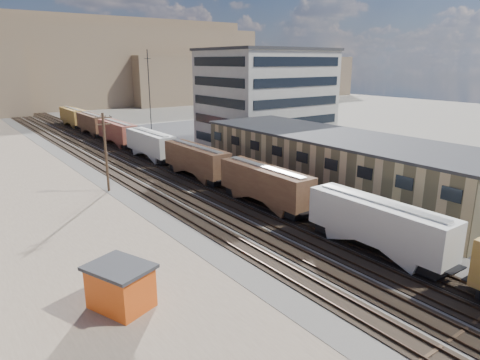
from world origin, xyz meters
TOP-DOWN VIEW (x-y plane):
  - ground at (0.00, 0.00)m, footprint 300.00×300.00m
  - ballast_bed at (0.00, 50.00)m, footprint 18.00×200.00m
  - dirt_yard at (-20.00, 40.00)m, footprint 24.00×180.00m
  - asphalt_lot at (22.00, 35.00)m, footprint 26.00×120.00m
  - rail_tracks at (-0.55, 50.00)m, footprint 11.40×200.00m
  - freight_train at (3.80, 48.34)m, footprint 3.00×119.74m
  - warehouse at (14.98, 25.00)m, footprint 12.40×40.40m
  - office_tower at (27.95, 54.95)m, footprint 22.60×18.60m
  - utility_pole_north at (-8.50, 42.00)m, footprint 2.20×0.32m
  - radio_mast at (6.00, 60.00)m, footprint 1.20×0.16m
  - hills_north at (0.17, 167.92)m, footprint 265.00×80.00m
  - maintenance_shed at (-17.21, 15.14)m, footprint 4.56×5.10m
  - parked_car_blue at (21.20, 44.54)m, footprint 5.34×5.60m
  - parked_car_far at (31.40, 60.28)m, footprint 2.81×5.05m

SIDE VIEW (x-z plane):
  - ground at x=0.00m, z-range 0.00..0.00m
  - dirt_yard at x=-20.00m, z-range 0.00..0.03m
  - asphalt_lot at x=22.00m, z-range 0.00..0.04m
  - ballast_bed at x=0.00m, z-range 0.00..0.06m
  - rail_tracks at x=-0.55m, z-range -0.01..0.23m
  - parked_car_blue at x=21.20m, z-range 0.00..1.48m
  - parked_car_far at x=31.40m, z-range 0.00..1.62m
  - maintenance_shed at x=-17.21m, z-range 0.04..3.12m
  - freight_train at x=3.80m, z-range 0.56..5.02m
  - warehouse at x=14.98m, z-range 0.03..7.28m
  - utility_pole_north at x=-8.50m, z-range 0.30..10.30m
  - radio_mast at x=6.00m, z-range 0.12..18.12m
  - office_tower at x=27.95m, z-range 0.04..18.49m
  - hills_north at x=0.17m, z-range -1.90..30.10m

